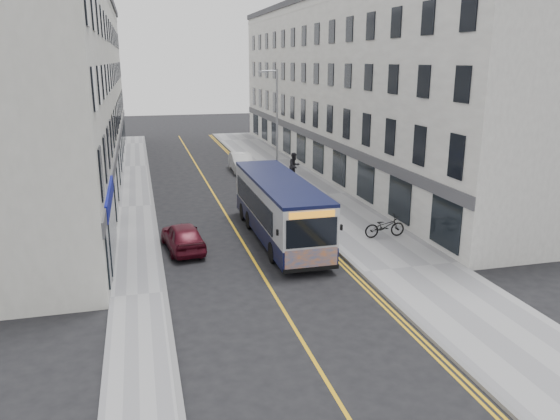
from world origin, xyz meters
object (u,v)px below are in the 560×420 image
streetlamp (276,126)px  pedestrian_far (294,166)px  car_maroon (183,236)px  pedestrian_near (296,189)px  city_bus (279,207)px  bicycle (385,226)px  car_white (241,162)px

streetlamp → pedestrian_far: 4.86m
streetlamp → pedestrian_far: streetlamp is taller
car_maroon → pedestrian_far: bearing=-131.5°
pedestrian_near → car_maroon: bearing=-162.2°
city_bus → pedestrian_far: city_bus is taller
bicycle → car_white: bearing=11.7°
streetlamp → pedestrian_near: size_ratio=4.94×
pedestrian_far → bicycle: bearing=-114.1°
bicycle → car_white: car_white is taller
city_bus → car_maroon: bearing=-174.6°
streetlamp → bicycle: streetlamp is taller
streetlamp → pedestrian_near: (0.34, -3.54, -3.45)m
streetlamp → bicycle: size_ratio=3.86×
streetlamp → pedestrian_far: size_ratio=4.06×
streetlamp → bicycle: (2.70, -11.20, -3.72)m
car_white → car_maroon: (-6.09, -17.66, -0.06)m
streetlamp → city_bus: (-2.33, -9.86, -2.73)m
pedestrian_far → pedestrian_near: bearing=-131.9°
city_bus → car_white: size_ratio=2.36×
city_bus → car_maroon: city_bus is taller
car_white → bicycle: bearing=-77.6°
pedestrian_far → car_white: pedestrian_far is taller
bicycle → pedestrian_near: pedestrian_near is taller
pedestrian_near → car_maroon: (-7.40, -6.76, -0.26)m
pedestrian_far → car_maroon: bearing=-151.3°
pedestrian_near → pedestrian_far: bearing=50.0°
pedestrian_far → car_white: 5.43m
bicycle → pedestrian_near: 8.02m
streetlamp → pedestrian_far: bearing=53.9°
pedestrian_near → car_white: 10.98m
streetlamp → car_maroon: streetlamp is taller
bicycle → streetlamp: bearing=14.1°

